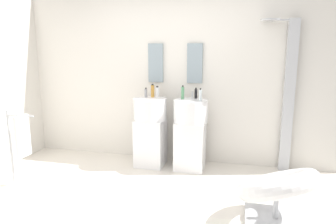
# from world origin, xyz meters

# --- Properties ---
(ground_plane) EXTENTS (4.80, 3.60, 0.04)m
(ground_plane) POSITION_xyz_m (0.00, 0.00, -0.02)
(ground_plane) COLOR silver
(rear_partition) EXTENTS (4.80, 0.10, 2.60)m
(rear_partition) POSITION_xyz_m (0.00, 1.65, 1.30)
(rear_partition) COLOR silver
(rear_partition) RESTS_ON ground_plane
(pedestal_sink_left) EXTENTS (0.47, 0.47, 1.08)m
(pedestal_sink_left) POSITION_xyz_m (-0.29, 1.28, 0.53)
(pedestal_sink_left) COLOR white
(pedestal_sink_left) RESTS_ON ground_plane
(pedestal_sink_right) EXTENTS (0.47, 0.47, 1.08)m
(pedestal_sink_right) POSITION_xyz_m (0.29, 1.28, 0.53)
(pedestal_sink_right) COLOR white
(pedestal_sink_right) RESTS_ON ground_plane
(vanity_mirror_left) EXTENTS (0.22, 0.03, 0.56)m
(vanity_mirror_left) POSITION_xyz_m (-0.29, 1.58, 1.46)
(vanity_mirror_left) COLOR #8C9EA8
(vanity_mirror_right) EXTENTS (0.22, 0.03, 0.56)m
(vanity_mirror_right) POSITION_xyz_m (0.29, 1.58, 1.46)
(vanity_mirror_right) COLOR #8C9EA8
(shower_column) EXTENTS (0.49, 0.24, 2.05)m
(shower_column) POSITION_xyz_m (1.56, 1.53, 1.08)
(shower_column) COLOR #B7BABF
(shower_column) RESTS_ON ground_plane
(lounge_chair) EXTENTS (1.10, 1.10, 0.65)m
(lounge_chair) POSITION_xyz_m (1.33, 0.07, 0.35)
(lounge_chair) COLOR #B7BABF
(lounge_chair) RESTS_ON ground_plane
(towel_rack) EXTENTS (0.37, 0.22, 0.95)m
(towel_rack) POSITION_xyz_m (-1.56, 0.17, 0.63)
(towel_rack) COLOR #B7BABF
(towel_rack) RESTS_ON ground_plane
(soap_bottle_white) EXTENTS (0.06, 0.06, 0.16)m
(soap_bottle_white) POSITION_xyz_m (-0.22, 1.41, 1.06)
(soap_bottle_white) COLOR white
(soap_bottle_white) RESTS_ON pedestal_sink_left
(soap_bottle_clear) EXTENTS (0.04, 0.04, 0.17)m
(soap_bottle_clear) POSITION_xyz_m (0.43, 1.20, 1.06)
(soap_bottle_clear) COLOR silver
(soap_bottle_clear) RESTS_ON pedestal_sink_right
(soap_bottle_amber) EXTENTS (0.05, 0.05, 0.19)m
(soap_bottle_amber) POSITION_xyz_m (-0.29, 1.40, 1.07)
(soap_bottle_amber) COLOR #C68C38
(soap_bottle_amber) RESTS_ON pedestal_sink_left
(soap_bottle_green) EXTENTS (0.04, 0.04, 0.19)m
(soap_bottle_green) POSITION_xyz_m (0.17, 1.32, 1.07)
(soap_bottle_green) COLOR #59996B
(soap_bottle_green) RESTS_ON pedestal_sink_right
(soap_bottle_grey) EXTENTS (0.04, 0.04, 0.14)m
(soap_bottle_grey) POSITION_xyz_m (-0.38, 1.36, 1.05)
(soap_bottle_grey) COLOR #99999E
(soap_bottle_grey) RESTS_ON pedestal_sink_left
(soap_bottle_black) EXTENTS (0.04, 0.04, 0.15)m
(soap_bottle_black) POSITION_xyz_m (0.34, 1.43, 1.05)
(soap_bottle_black) COLOR black
(soap_bottle_black) RESTS_ON pedestal_sink_right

